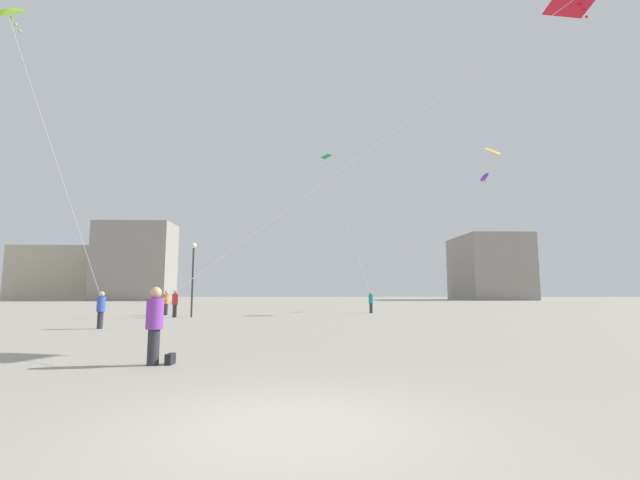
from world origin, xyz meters
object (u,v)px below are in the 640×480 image
at_px(person_in_orange, 166,302).
at_px(kite_crimson_delta, 570,3).
at_px(person_in_purple, 155,322).
at_px(kite_emerald_delta, 328,162).
at_px(kite_violet_diamond, 482,178).
at_px(person_in_teal, 371,301).
at_px(building_right_hall, 489,268).
at_px(lamppost_east, 193,267).
at_px(person_in_blue, 101,308).
at_px(person_in_red, 175,302).
at_px(handbag_beside_flyer, 170,359).
at_px(building_centre_hall, 135,262).
at_px(building_left_hall, 68,273).
at_px(kite_lime_delta, 11,24).
at_px(kite_amber_delta, 491,154).

height_order(person_in_orange, kite_crimson_delta, kite_crimson_delta).
distance_m(person_in_purple, kite_emerald_delta, 34.74).
bearing_deg(kite_violet_diamond, person_in_teal, -155.48).
relative_size(person_in_teal, building_right_hall, 0.10).
height_order(person_in_orange, lamppost_east, lamppost_east).
bearing_deg(kite_violet_diamond, person_in_orange, -162.04).
height_order(person_in_blue, kite_violet_diamond, kite_violet_diamond).
relative_size(person_in_red, handbag_beside_flyer, 5.47).
distance_m(building_centre_hall, building_right_hall, 72.69).
bearing_deg(lamppost_east, handbag_beside_flyer, -73.90).
relative_size(person_in_red, building_right_hall, 0.10).
bearing_deg(handbag_beside_flyer, person_in_blue, 124.88).
relative_size(kite_crimson_delta, lamppost_east, 2.77).
relative_size(person_in_purple, handbag_beside_flyer, 5.39).
bearing_deg(handbag_beside_flyer, person_in_teal, 74.09).
xyz_separation_m(person_in_purple, building_left_hall, (-51.60, 81.78, 4.66)).
bearing_deg(person_in_teal, kite_violet_diamond, 69.33).
bearing_deg(kite_lime_delta, kite_emerald_delta, 69.67).
bearing_deg(person_in_purple, lamppost_east, 76.21).
distance_m(kite_lime_delta, building_left_hall, 90.46).
distance_m(person_in_teal, kite_amber_delta, 15.11).
bearing_deg(kite_lime_delta, kite_violet_diamond, 46.20).
height_order(person_in_teal, building_left_hall, building_left_hall).
bearing_deg(kite_emerald_delta, building_centre_hall, 131.77).
xyz_separation_m(kite_crimson_delta, building_right_hall, (26.04, 79.28, -4.89)).
height_order(kite_violet_diamond, building_left_hall, kite_violet_diamond).
distance_m(person_in_red, lamppost_east, 2.54).
bearing_deg(building_centre_hall, person_in_purple, -65.51).
height_order(kite_lime_delta, building_right_hall, building_right_hall).
bearing_deg(person_in_blue, kite_amber_delta, -147.96).
bearing_deg(building_left_hall, kite_lime_delta, -60.12).
relative_size(kite_violet_diamond, building_right_hall, 0.67).
distance_m(person_in_red, building_left_hall, 78.24).
height_order(person_in_blue, building_right_hall, building_right_hall).
bearing_deg(person_in_red, person_in_purple, 47.08).
distance_m(person_in_blue, kite_violet_diamond, 33.10).
bearing_deg(building_centre_hall, person_in_teal, -50.51).
bearing_deg(kite_violet_diamond, person_in_red, -155.84).
bearing_deg(person_in_purple, person_in_teal, 44.59).
distance_m(kite_amber_delta, handbag_beside_flyer, 31.43).
distance_m(kite_emerald_delta, lamppost_east, 19.51).
height_order(building_left_hall, handbag_beside_flyer, building_left_hall).
distance_m(building_centre_hall, handbag_beside_flyer, 81.45).
bearing_deg(kite_lime_delta, handbag_beside_flyer, -25.72).
distance_m(person_in_red, kite_lime_delta, 17.68).
relative_size(kite_emerald_delta, building_right_hall, 0.82).
height_order(person_in_red, building_right_hall, building_right_hall).
bearing_deg(kite_lime_delta, building_left_hall, 119.88).
height_order(person_in_blue, handbag_beside_flyer, person_in_blue).
xyz_separation_m(person_in_purple, kite_violet_diamond, (18.03, 29.15, 10.99)).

